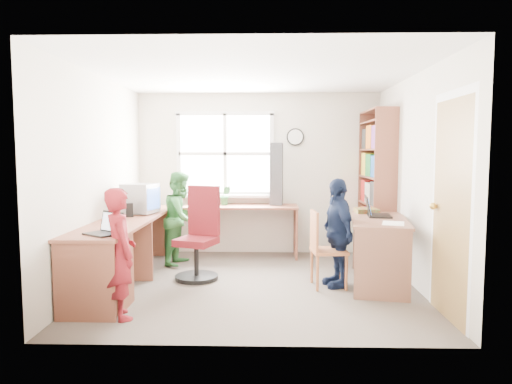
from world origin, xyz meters
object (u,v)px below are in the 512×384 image
laptop_right (375,211)px  cd_tower (276,174)px  wooden_chair (323,246)px  laptop_left (106,229)px  person_green (181,218)px  swivel_chair (199,239)px  person_navy (337,232)px  l_desk (136,250)px  right_desk (379,236)px  crt_monitor (140,198)px  bookshelf (376,190)px  potted_plant (225,196)px  person_red (120,253)px

laptop_right → cd_tower: size_ratio=0.43×
wooden_chair → laptop_left: (-2.16, -0.85, 0.33)m
person_green → cd_tower: bearing=-56.3°
swivel_chair → wooden_chair: (1.45, -0.34, -0.01)m
laptop_right → person_navy: size_ratio=0.32×
l_desk → right_desk: (2.73, 0.34, 0.10)m
crt_monitor → person_navy: size_ratio=0.38×
bookshelf → person_green: bookshelf is taller
person_navy → laptop_right: bearing=108.0°
bookshelf → wooden_chair: bearing=-124.8°
potted_plant → person_navy: 2.08m
laptop_right → person_green: bearing=82.0°
bookshelf → laptop_left: size_ratio=5.34×
laptop_left → person_red: (0.18, -0.16, -0.20)m
bookshelf → crt_monitor: bearing=-167.7°
potted_plant → crt_monitor: bearing=-136.0°
laptop_left → person_green: (0.36, 1.88, -0.17)m
person_navy → right_desk: bearing=88.9°
laptop_left → person_green: size_ratio=0.31×
wooden_chair → cd_tower: bearing=102.2°
crt_monitor → cd_tower: bearing=45.2°
l_desk → wooden_chair: wooden_chair is taller
potted_plant → person_red: size_ratio=0.23×
l_desk → wooden_chair: (2.07, 0.20, 0.02)m
bookshelf → crt_monitor: 3.19m
swivel_chair → crt_monitor: size_ratio=2.40×
right_desk → laptop_left: laptop_left is taller
laptop_right → cd_tower: cd_tower is taller
cd_tower → crt_monitor: bearing=-144.6°
laptop_left → laptop_right: 3.05m
wooden_chair → bookshelf: bearing=49.7°
swivel_chair → person_navy: bearing=9.3°
right_desk → swivel_chair: (-2.11, 0.19, -0.08)m
person_navy → cd_tower: bearing=-169.3°
cd_tower → person_red: cd_tower is taller
bookshelf → person_navy: size_ratio=1.70×
wooden_chair → laptop_left: bearing=-164.0°
bookshelf → laptop_right: size_ratio=5.33×
laptop_left → laptop_right: (2.81, 1.18, 0.02)m
bookshelf → crt_monitor: (-3.12, -0.68, -0.06)m
bookshelf → swivel_chair: bookshelf is taller
person_red → person_green: size_ratio=0.95×
right_desk → person_red: (-2.64, -1.16, 0.05)m
person_red → person_navy: (2.14, 1.05, 0.01)m
crt_monitor → person_green: (0.43, 0.43, -0.31)m
crt_monitor → wooden_chair: bearing=1.0°
swivel_chair → person_navy: person_navy is taller
cd_tower → swivel_chair: bearing=-121.8°
wooden_chair → potted_plant: bearing=123.3°
potted_plant → l_desk: bearing=-115.4°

